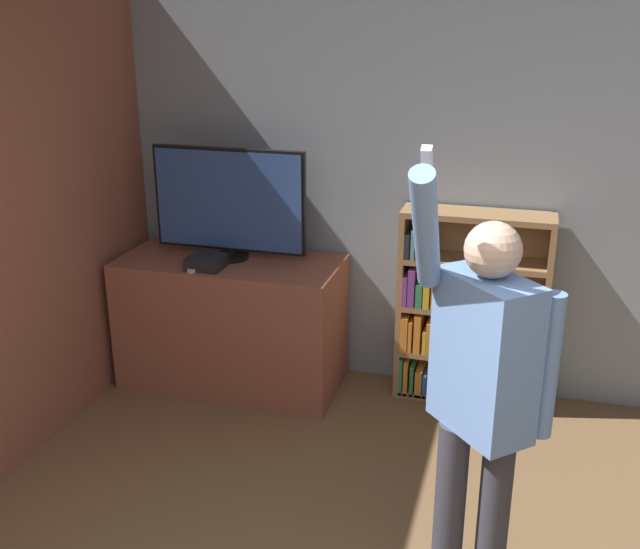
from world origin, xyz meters
TOP-DOWN VIEW (x-y plane):
  - wall_back at (0.00, 3.15)m, footprint 6.14×0.06m
  - tv_ledge at (-1.29, 2.76)m, footprint 1.44×0.66m
  - television at (-1.29, 2.79)m, footprint 1.01×0.22m
  - game_console at (-1.38, 2.58)m, footprint 0.22×0.21m
  - remote_loose at (-1.41, 2.52)m, footprint 0.10×0.14m
  - bookshelf at (0.16, 2.97)m, footprint 0.92×0.28m
  - person at (0.42, 1.17)m, footprint 0.55×0.55m

SIDE VIEW (x-z plane):
  - tv_ledge at x=-1.29m, z-range 0.00..0.87m
  - bookshelf at x=0.16m, z-range -0.01..1.24m
  - remote_loose at x=-1.41m, z-range 0.87..0.89m
  - game_console at x=-1.38m, z-range 0.87..0.95m
  - person at x=0.42m, z-range 0.03..2.02m
  - television at x=-1.29m, z-range 0.88..1.60m
  - wall_back at x=0.00m, z-range 0.00..2.70m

